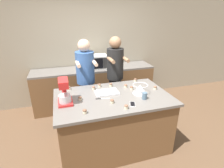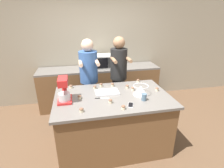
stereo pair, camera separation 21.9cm
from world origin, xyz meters
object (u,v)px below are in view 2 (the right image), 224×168
Objects in this scene: person_right at (119,78)px; cupcake_5 at (80,97)px; microwave_oven at (101,61)px; mixing_bowl at (141,90)px; stand_mixer at (64,91)px; cupcake_3 at (157,89)px; cupcake_2 at (112,85)px; cupcake_6 at (138,81)px; cupcake_0 at (127,86)px; knife at (101,98)px; cupcake_1 at (133,89)px; cell_phone at (131,105)px; cupcake_9 at (71,86)px; cupcake_8 at (81,110)px; drinking_glass at (144,97)px; cupcake_10 at (101,85)px; cupcake_7 at (123,107)px; person_left at (89,81)px; baking_tray at (107,92)px; cupcake_11 at (95,87)px; cupcake_4 at (110,101)px.

cupcake_5 is (-0.80, -0.79, 0.04)m from person_right.
microwave_oven is (-0.24, 0.71, 0.17)m from person_right.
person_right is 7.11× the size of mixing_bowl.
stand_mixer reaches higher than microwave_oven.
cupcake_2 is at bearing 153.02° from cupcake_3.
cupcake_0 is at bearing -141.42° from cupcake_6.
cupcake_0 is at bearing 31.10° from knife.
cupcake_1 is at bearing -39.19° from cupcake_2.
cell_phone is at bearing -81.74° from cupcake_2.
cupcake_3 and cupcake_5 have the same top height.
knife is 3.65× the size of cupcake_9.
drinking_glass is at bearing 8.96° from cupcake_8.
cupcake_3 is 0.47m from cupcake_6.
mixing_bowl is 4.05× the size of cupcake_10.
mixing_bowl reaches higher than cupcake_1.
knife is at bearing -9.95° from cupcake_5.
cell_phone is 0.15m from cupcake_7.
person_right reaches higher than person_left.
drinking_glass is 1.73× the size of cupcake_7.
baking_tray is at bearing -177.48° from cupcake_1.
cupcake_6 reaches higher than knife.
cupcake_11 is at bearing -145.37° from cupcake_10.
cupcake_5 reaches higher than baking_tray.
cupcake_9 is at bearing -178.92° from cupcake_6.
cupcake_4 is at bearing -163.11° from cupcake_3.
cupcake_7 is at bearing -77.46° from baking_tray.
mixing_bowl is (0.74, -0.83, 0.11)m from person_left.
cupcake_4 is at bearing -104.64° from cupcake_2.
person_left reaches higher than cupcake_10.
cupcake_2 and cupcake_3 have the same top height.
knife is 0.20m from cupcake_4.
cupcake_7 reaches higher than cell_phone.
microwave_oven reaches higher than cupcake_6.
cupcake_8 is at bearing -158.53° from cupcake_4.
cupcake_0 is 0.72m from cupcake_7.
microwave_oven is 8.72× the size of cupcake_10.
cupcake_7 is (-0.32, -0.57, 0.00)m from cupcake_1.
baking_tray is at bearing 14.86° from cupcake_5.
stand_mixer reaches higher than cupcake_6.
cupcake_2 is (-0.29, 0.24, 0.00)m from cupcake_1.
cupcake_4 is 1.00× the size of cupcake_5.
baking_tray is 6.24× the size of cupcake_10.
mixing_bowl is at bearing -64.93° from cupcake_0.
microwave_oven is 1.13m from cupcake_2.
cupcake_0 is 1.02m from cupcake_8.
cupcake_8 is at bearing -106.08° from microwave_oven.
cupcake_0 is (-0.13, 0.29, -0.05)m from mixing_bowl.
cell_phone is (-0.26, -0.31, -0.07)m from mixing_bowl.
microwave_oven reaches higher than knife.
cell_phone is 2.66× the size of cupcake_11.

